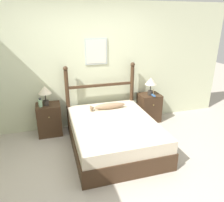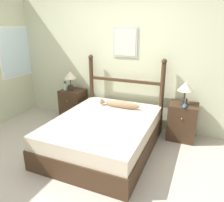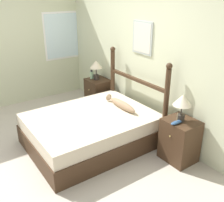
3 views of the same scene
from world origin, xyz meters
TOP-DOWN VIEW (x-y plane):
  - ground_plane at (0.00, 0.00)m, footprint 16.00×16.00m
  - wall_back at (0.00, 1.73)m, footprint 6.40×0.08m
  - bed at (0.25, 0.64)m, footprint 1.47×1.91m
  - headboard at (0.25, 1.56)m, footprint 1.49×0.09m
  - nightstand_left at (-0.85, 1.47)m, footprint 0.46×0.43m
  - nightstand_right at (1.34, 1.47)m, footprint 0.46×0.43m
  - table_lamp_left at (-0.88, 1.45)m, footprint 0.25×0.25m
  - table_lamp_right at (1.33, 1.44)m, footprint 0.25×0.25m
  - bottle at (-0.98, 1.41)m, footprint 0.07×0.07m
  - model_boat at (1.36, 1.34)m, footprint 0.07×0.21m
  - fish_pillow at (0.30, 1.19)m, footprint 0.71×0.12m

SIDE VIEW (x-z plane):
  - ground_plane at x=0.00m, z-range 0.00..0.00m
  - bed at x=0.25m, z-range 0.00..0.51m
  - nightstand_left at x=-0.85m, z-range 0.00..0.63m
  - nightstand_right at x=1.34m, z-range 0.00..0.63m
  - fish_pillow at x=0.30m, z-range 0.51..0.64m
  - model_boat at x=1.36m, z-range 0.57..0.74m
  - bottle at x=-0.98m, z-range 0.62..0.81m
  - headboard at x=0.25m, z-range 0.06..1.41m
  - table_lamp_left at x=-0.88m, z-range 0.72..1.11m
  - table_lamp_right at x=1.33m, z-range 0.72..1.11m
  - wall_back at x=0.00m, z-range 0.00..2.55m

